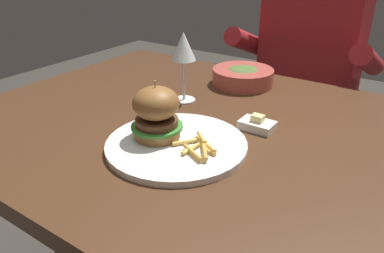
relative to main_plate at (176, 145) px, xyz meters
name	(u,v)px	position (x,y,z in m)	size (l,w,h in m)	color
dining_table	(226,160)	(0.05, 0.14, -0.09)	(1.34, 0.92, 0.74)	#472B19
main_plate	(176,145)	(0.00, 0.00, 0.00)	(0.30, 0.30, 0.01)	white
burger_sandwich	(156,113)	(-0.05, 0.00, 0.06)	(0.11, 0.11, 0.13)	#9E6B38
fries_pile	(200,146)	(0.06, 0.00, 0.01)	(0.10, 0.09, 0.02)	#E0B251
wine_glass	(184,49)	(-0.14, 0.23, 0.14)	(0.07, 0.07, 0.19)	silver
butter_dish	(257,124)	(0.10, 0.18, 0.00)	(0.08, 0.05, 0.04)	white
soup_bowl	(243,76)	(-0.07, 0.44, 0.02)	(0.19, 0.19, 0.06)	#B24C42
diner_person	(304,100)	(0.00, 0.87, -0.18)	(0.51, 0.36, 1.18)	#282833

